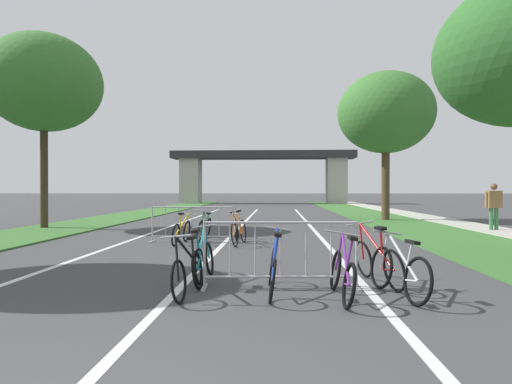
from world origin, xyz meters
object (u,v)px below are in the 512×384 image
bicycle_red_4 (377,261)px  bicycle_black_5 (190,270)px  crowd_barrier_nearest (280,255)px  tree_right_oak_mid (386,113)px  bicycle_green_2 (204,228)px  bicycle_yellow_8 (182,232)px  bicycle_silver_3 (398,271)px  pedestrian_waiting (494,202)px  crowd_barrier_second (192,224)px  bicycle_teal_6 (203,261)px  bicycle_purple_1 (342,274)px  bicycle_orange_9 (239,231)px  bicycle_blue_7 (273,269)px  bicycle_white_0 (236,228)px  tree_left_cypress_far (44,83)px

bicycle_red_4 → bicycle_black_5: bearing=-178.8°
crowd_barrier_nearest → tree_right_oak_mid: bearing=70.0°
crowd_barrier_nearest → bicycle_green_2: bearing=110.2°
bicycle_black_5 → bicycle_yellow_8: (-1.41, 5.63, 0.00)m
bicycle_silver_3 → pedestrian_waiting: pedestrian_waiting is taller
crowd_barrier_second → bicycle_teal_6: crowd_barrier_second is taller
bicycle_purple_1 → bicycle_red_4: bicycle_red_4 is taller
crowd_barrier_nearest → bicycle_teal_6: (-1.29, 0.40, -0.17)m
crowd_barrier_nearest → bicycle_orange_9: size_ratio=1.46×
bicycle_black_5 → bicycle_yellow_8: bicycle_black_5 is taller
tree_right_oak_mid → bicycle_purple_1: (-4.39, -15.03, -4.92)m
crowd_barrier_second → bicycle_red_4: 6.66m
crowd_barrier_nearest → bicycle_purple_1: bearing=-34.3°
bicycle_black_5 → bicycle_blue_7: bicycle_blue_7 is taller
bicycle_purple_1 → pedestrian_waiting: pedestrian_waiting is taller
bicycle_purple_1 → bicycle_teal_6: (-2.16, 1.00, -0.00)m
pedestrian_waiting → bicycle_orange_9: bearing=22.2°
crowd_barrier_nearest → bicycle_yellow_8: crowd_barrier_nearest is taller
bicycle_purple_1 → bicycle_silver_3: (0.83, 0.16, 0.01)m
crowd_barrier_nearest → bicycle_red_4: bearing=12.1°
tree_right_oak_mid → bicycle_teal_6: 16.25m
bicycle_black_5 → bicycle_yellow_8: 5.80m
bicycle_white_0 → bicycle_green_2: 0.95m
tree_right_oak_mid → bicycle_teal_6: tree_right_oak_mid is taller
tree_right_oak_mid → pedestrian_waiting: size_ratio=4.13×
bicycle_red_4 → bicycle_black_5: 3.01m
crowd_barrier_nearest → bicycle_purple_1: crowd_barrier_nearest is taller
tree_right_oak_mid → bicycle_teal_6: size_ratio=4.28×
tree_left_cypress_far → bicycle_yellow_8: tree_left_cypress_far is taller
bicycle_silver_3 → bicycle_black_5: bicycle_black_5 is taller
tree_left_cypress_far → bicycle_purple_1: bearing=-45.2°
bicycle_orange_9 → pedestrian_waiting: (8.91, 3.97, 0.69)m
bicycle_purple_1 → bicycle_white_0: bearing=106.5°
tree_right_oak_mid → bicycle_silver_3: 16.06m
tree_left_cypress_far → bicycle_blue_7: tree_left_cypress_far is taller
bicycle_yellow_8 → bicycle_orange_9: size_ratio=0.99×
bicycle_silver_3 → bicycle_blue_7: bicycle_blue_7 is taller
bicycle_black_5 → bicycle_orange_9: (0.22, 5.58, 0.03)m
bicycle_red_4 → bicycle_orange_9: bearing=105.8°
crowd_barrier_second → bicycle_silver_3: bearing=-55.0°
crowd_barrier_second → bicycle_purple_1: (3.39, -6.18, -0.17)m
pedestrian_waiting → bicycle_silver_3: bearing=55.6°
tree_right_oak_mid → bicycle_green_2: tree_right_oak_mid is taller
bicycle_green_2 → bicycle_blue_7: 6.86m
bicycle_teal_6 → pedestrian_waiting: (9.08, 8.73, 0.72)m
tree_right_oak_mid → bicycle_blue_7: tree_right_oak_mid is taller
bicycle_purple_1 → bicycle_yellow_8: size_ratio=1.01×
crowd_barrier_second → bicycle_blue_7: crowd_barrier_second is taller
bicycle_purple_1 → bicycle_blue_7: bearing=165.1°
tree_left_cypress_far → bicycle_green_2: bearing=-25.9°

